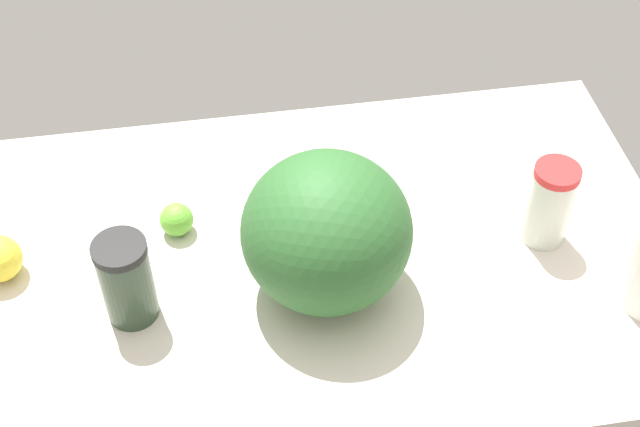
% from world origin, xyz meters
% --- Properties ---
extents(countertop, '(1.20, 0.76, 0.03)m').
position_xyz_m(countertop, '(0.00, 0.00, 0.01)').
color(countertop, beige).
rests_on(countertop, ground).
extents(watermelon, '(0.26, 0.26, 0.25)m').
position_xyz_m(watermelon, '(-0.00, -0.06, 0.15)').
color(watermelon, '#2D632C').
rests_on(watermelon, countertop).
extents(shaker_bottle, '(0.08, 0.08, 0.16)m').
position_xyz_m(shaker_bottle, '(-0.31, -0.07, 0.11)').
color(shaker_bottle, '#2C3F2B').
rests_on(shaker_bottle, countertop).
extents(tumbler_cup, '(0.07, 0.07, 0.16)m').
position_xyz_m(tumbler_cup, '(0.38, -0.02, 0.11)').
color(tumbler_cup, beige).
rests_on(tumbler_cup, countertop).
extents(lime_near_front, '(0.06, 0.06, 0.06)m').
position_xyz_m(lime_near_front, '(-0.23, 0.09, 0.06)').
color(lime_near_front, '#64B635').
rests_on(lime_near_front, countertop).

